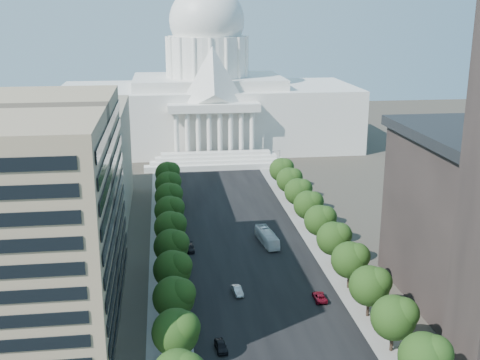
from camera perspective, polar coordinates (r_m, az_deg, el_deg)
name	(u,v)px	position (r m, az deg, el deg)	size (l,w,h in m)	color
road_asphalt	(237,222)	(162.44, -0.31, -4.05)	(30.00, 260.00, 0.01)	black
sidewalk_left	(166,226)	(161.35, -7.04, -4.31)	(8.00, 260.00, 0.02)	gray
sidewalk_right	(306,219)	(165.72, 6.23, -3.73)	(8.00, 260.00, 0.02)	gray
capitol	(208,98)	(249.65, -3.04, 7.73)	(120.00, 56.00, 73.00)	white
office_block_left_far	(55,165)	(169.05, -17.13, 1.35)	(38.00, 52.00, 30.00)	gray
tree_l_b	(178,331)	(98.41, -5.94, -14.05)	(7.79, 7.60, 9.97)	#33261C
tree_l_c	(176,296)	(108.98, -6.13, -10.91)	(7.79, 7.60, 9.97)	#33261C
tree_l_d	(174,268)	(119.81, -6.28, -8.33)	(7.79, 7.60, 9.97)	#33261C
tree_l_e	(173,245)	(130.86, -6.40, -6.18)	(7.79, 7.60, 9.97)	#33261C
tree_l_f	(172,226)	(142.05, -6.51, -4.37)	(7.79, 7.60, 9.97)	#33261C
tree_l_g	(171,210)	(153.37, -6.60, -2.83)	(7.79, 7.60, 9.97)	#33261C
tree_l_h	(170,196)	(164.78, -6.68, -1.49)	(7.79, 7.60, 9.97)	#33261C
tree_l_i	(169,184)	(176.28, -6.74, -0.34)	(7.79, 7.60, 9.97)	#33261C
tree_l_j	(168,173)	(187.83, -6.80, 0.68)	(7.79, 7.60, 9.97)	#33261C
tree_r_a	(427,357)	(95.70, 17.29, -15.69)	(7.79, 7.60, 9.97)	#33261C
tree_r_b	(396,317)	(105.17, 14.56, -12.42)	(7.79, 7.60, 9.97)	#33261C
tree_r_c	(371,285)	(115.12, 12.35, -9.68)	(7.79, 7.60, 9.97)	#33261C
tree_r_d	(352,259)	(125.43, 10.53, -7.37)	(7.79, 7.60, 9.97)	#33261C
tree_r_e	(335,238)	(136.02, 9.00, -5.41)	(7.79, 7.60, 9.97)	#33261C
tree_r_f	(321,219)	(146.82, 7.71, -3.73)	(7.79, 7.60, 9.97)	#33261C
tree_r_g	(309,204)	(157.80, 6.59, -2.28)	(7.79, 7.60, 9.97)	#33261C
tree_r_h	(299,191)	(168.91, 5.62, -1.03)	(7.79, 7.60, 9.97)	#33261C
tree_r_i	(290,179)	(180.14, 4.78, 0.08)	(7.79, 7.60, 9.97)	#33261C
tree_r_j	(282,169)	(191.46, 4.03, 1.05)	(7.79, 7.60, 9.97)	#33261C
streetlight_b	(381,289)	(115.23, 13.22, -10.06)	(2.61, 0.44, 9.00)	gray
streetlight_c	(341,240)	(136.85, 9.60, -5.59)	(2.61, 0.44, 9.00)	gray
streetlight_d	(314,205)	(159.47, 7.03, -2.34)	(2.61, 0.44, 9.00)	gray
streetlight_e	(294,179)	(182.70, 5.11, 0.09)	(2.61, 0.44, 9.00)	gray
streetlight_f	(278,159)	(206.35, 3.63, 1.97)	(2.61, 0.44, 9.00)	gray
car_dark_a	(221,346)	(105.04, -1.82, -15.47)	(1.83, 4.55, 1.55)	black
car_silver	(237,291)	(123.15, -0.24, -10.46)	(1.61, 4.61, 1.52)	#B3B7BC
car_red	(320,297)	(121.91, 7.56, -10.93)	(2.33, 5.05, 1.40)	maroon
car_dark_b	(190,248)	(144.17, -4.77, -6.46)	(2.01, 4.94, 1.43)	black
city_bus	(267,237)	(147.67, 2.59, -5.45)	(2.86, 12.21, 3.40)	white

